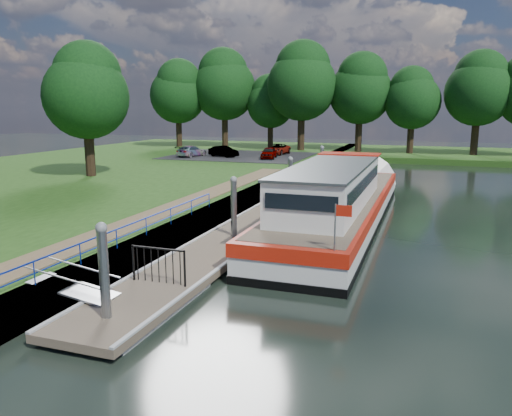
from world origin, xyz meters
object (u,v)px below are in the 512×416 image
(barge, at_px, (341,201))
(car_b, at_px, (224,151))
(car_c, at_px, (191,151))
(car_d, at_px, (277,149))
(pontoon, at_px, (266,218))
(car_a, at_px, (269,153))

(barge, bearing_deg, car_b, 125.67)
(barge, height_order, car_c, barge)
(car_d, bearing_deg, car_b, -133.66)
(barge, bearing_deg, pontoon, -161.50)
(barge, distance_m, car_a, 24.37)
(car_a, distance_m, car_c, 8.16)
(car_c, xyz_separation_m, car_d, (7.70, 4.84, 0.01))
(pontoon, relative_size, car_b, 9.02)
(barge, distance_m, car_b, 26.92)
(pontoon, xyz_separation_m, car_a, (-7.25, 23.02, 1.21))
(pontoon, height_order, barge, barge)
(car_c, height_order, car_d, car_d)
(car_c, bearing_deg, car_d, -137.98)
(car_a, distance_m, car_d, 4.23)
(car_a, xyz_separation_m, car_c, (-8.13, -0.64, -0.01))
(car_b, xyz_separation_m, car_d, (4.42, 4.16, 0.02))
(pontoon, xyz_separation_m, barge, (3.60, 1.20, 0.90))
(car_b, height_order, car_d, car_d)
(car_b, distance_m, car_d, 6.07)
(pontoon, distance_m, car_d, 28.31)
(pontoon, bearing_deg, car_b, 117.68)
(barge, bearing_deg, car_a, 116.42)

